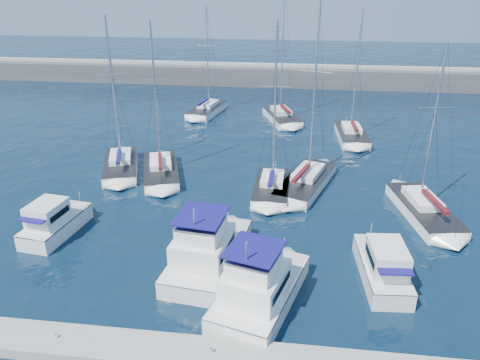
# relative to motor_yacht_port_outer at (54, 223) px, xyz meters

# --- Properties ---
(ground) EXTENTS (220.00, 220.00, 0.00)m
(ground) POSITION_rel_motor_yacht_port_outer_xyz_m (13.56, 0.40, -0.94)
(ground) COLOR black
(ground) RESTS_ON ground
(breakwater) EXTENTS (160.00, 6.00, 4.45)m
(breakwater) POSITION_rel_motor_yacht_port_outer_xyz_m (13.56, 52.40, 0.11)
(breakwater) COLOR #424244
(breakwater) RESTS_ON ground
(dock) EXTENTS (40.00, 2.20, 0.60)m
(dock) POSITION_rel_motor_yacht_port_outer_xyz_m (13.56, -10.60, -0.64)
(dock) COLOR gray
(dock) RESTS_ON ground
(dock_cleat_near_port) EXTENTS (0.16, 0.16, 0.25)m
(dock_cleat_near_port) POSITION_rel_motor_yacht_port_outer_xyz_m (5.56, -10.60, -0.22)
(dock_cleat_near_port) COLOR silver
(dock_cleat_near_port) RESTS_ON dock
(dock_cleat_centre) EXTENTS (0.16, 0.16, 0.25)m
(dock_cleat_centre) POSITION_rel_motor_yacht_port_outer_xyz_m (13.56, -10.60, -0.22)
(dock_cleat_centre) COLOR silver
(dock_cleat_centre) RESTS_ON dock
(motor_yacht_port_outer) EXTENTS (3.24, 6.11, 3.20)m
(motor_yacht_port_outer) POSITION_rel_motor_yacht_port_outer_xyz_m (0.00, 0.00, 0.00)
(motor_yacht_port_outer) COLOR white
(motor_yacht_port_outer) RESTS_ON ground
(motor_yacht_port_inner) EXTENTS (4.79, 9.00, 4.69)m
(motor_yacht_port_inner) POSITION_rel_motor_yacht_port_outer_xyz_m (11.79, -2.66, 0.19)
(motor_yacht_port_inner) COLOR white
(motor_yacht_port_inner) RESTS_ON ground
(motor_yacht_stbd_inner) EXTENTS (5.64, 8.57, 4.69)m
(motor_yacht_stbd_inner) POSITION_rel_motor_yacht_port_outer_xyz_m (15.44, -6.03, 0.19)
(motor_yacht_stbd_inner) COLOR white
(motor_yacht_stbd_inner) RESTS_ON ground
(motor_yacht_stbd_outer) EXTENTS (2.94, 6.69, 3.20)m
(motor_yacht_stbd_outer) POSITION_rel_motor_yacht_port_outer_xyz_m (22.82, -2.69, 0.00)
(motor_yacht_stbd_outer) COLOR white
(motor_yacht_stbd_outer) RESTS_ON ground
(sailboat_mid_a) EXTENTS (5.42, 8.71, 14.60)m
(sailboat_mid_a) POSITION_rel_motor_yacht_port_outer_xyz_m (0.43, 12.32, -0.42)
(sailboat_mid_a) COLOR white
(sailboat_mid_a) RESTS_ON ground
(sailboat_mid_b) EXTENTS (5.38, 8.80, 14.23)m
(sailboat_mid_b) POSITION_rel_motor_yacht_port_outer_xyz_m (4.64, 11.55, -0.43)
(sailboat_mid_b) COLOR white
(sailboat_mid_b) RESTS_ON ground
(sailboat_mid_c) EXTENTS (3.08, 7.04, 14.71)m
(sailboat_mid_c) POSITION_rel_motor_yacht_port_outer_xyz_m (15.24, 8.96, -0.40)
(sailboat_mid_c) COLOR white
(sailboat_mid_c) RESTS_ON ground
(sailboat_mid_d) EXTENTS (5.83, 9.60, 16.20)m
(sailboat_mid_d) POSITION_rel_motor_yacht_port_outer_xyz_m (18.16, 10.70, -0.42)
(sailboat_mid_d) COLOR white
(sailboat_mid_d) RESTS_ON ground
(sailboat_mid_e) EXTENTS (4.67, 9.05, 13.54)m
(sailboat_mid_e) POSITION_rel_motor_yacht_port_outer_xyz_m (27.33, 6.45, -0.44)
(sailboat_mid_e) COLOR white
(sailboat_mid_e) RESTS_ON ground
(sailboat_back_a) EXTENTS (4.51, 8.35, 14.14)m
(sailboat_back_a) POSITION_rel_motor_yacht_port_outer_xyz_m (4.88, 32.90, -0.43)
(sailboat_back_a) COLOR white
(sailboat_back_a) RESTS_ON ground
(sailboat_back_b) EXTENTS (5.60, 8.54, 17.79)m
(sailboat_back_b) POSITION_rel_motor_yacht_port_outer_xyz_m (15.11, 30.84, -0.38)
(sailboat_back_b) COLOR white
(sailboat_back_b) RESTS_ON ground
(sailboat_back_c) EXTENTS (3.52, 7.81, 14.40)m
(sailboat_back_c) POSITION_rel_motor_yacht_port_outer_xyz_m (23.37, 24.57, -0.42)
(sailboat_back_c) COLOR white
(sailboat_back_c) RESTS_ON ground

